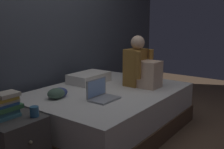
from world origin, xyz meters
name	(u,v)px	position (x,y,z in m)	size (l,w,h in m)	color
ground_plane	(118,142)	(0.00, 0.00, 0.00)	(8.00, 8.00, 0.00)	brown
wall_back	(44,22)	(0.00, 1.20, 1.35)	(5.60, 0.10, 2.70)	#424751
bed	(107,110)	(0.20, 0.30, 0.26)	(2.00, 1.50, 0.53)	brown
nightstand	(16,149)	(-1.10, 0.31, 0.28)	(0.44, 0.46, 0.57)	#474442
person_sitting	(141,67)	(0.62, 0.07, 0.78)	(0.39, 0.44, 0.66)	olive
laptop	(101,94)	(-0.15, 0.12, 0.59)	(0.32, 0.23, 0.22)	#9EA0A5
pillow	(89,78)	(0.37, 0.75, 0.60)	(0.56, 0.36, 0.13)	silver
book_stack	(6,106)	(-1.12, 0.37, 0.67)	(0.25, 0.16, 0.22)	teal
mug	(34,112)	(-0.97, 0.19, 0.61)	(0.08, 0.08, 0.09)	teal
clothes_pile	(58,93)	(-0.39, 0.54, 0.59)	(0.26, 0.18, 0.11)	#3D4C8E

